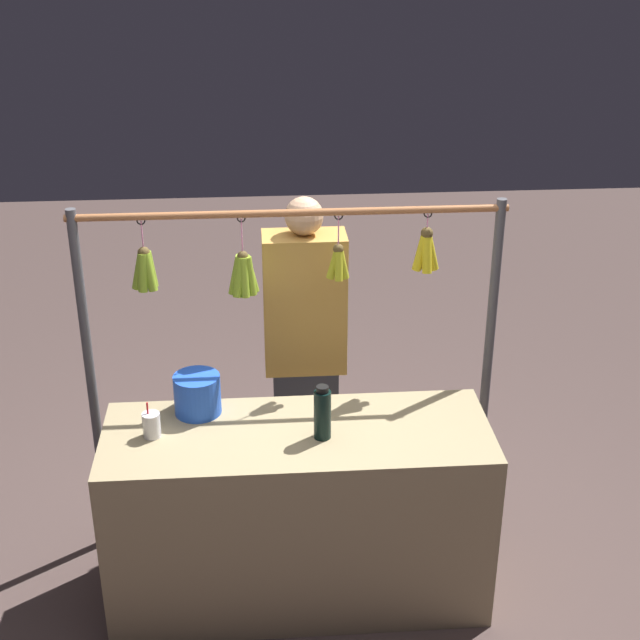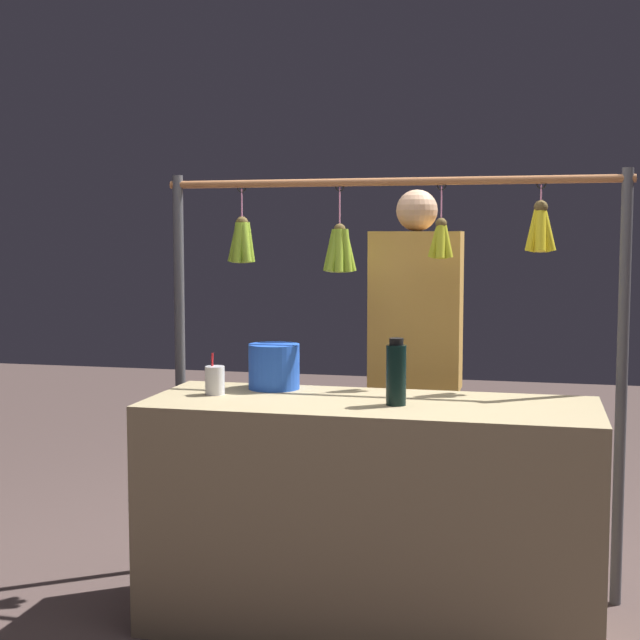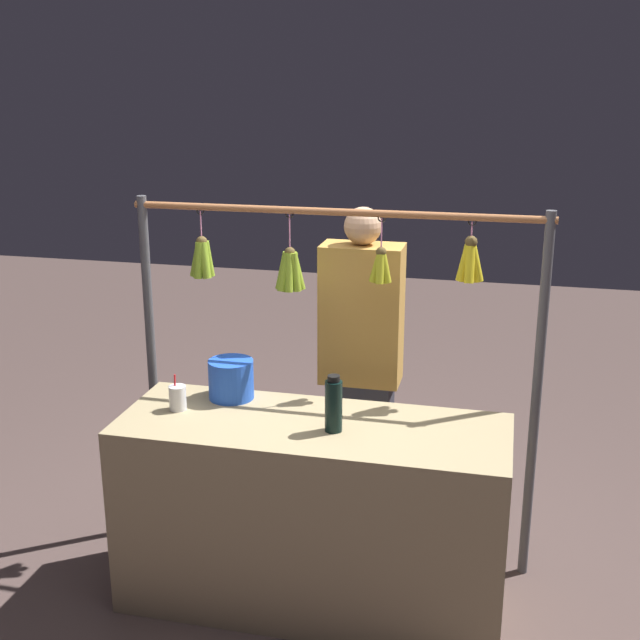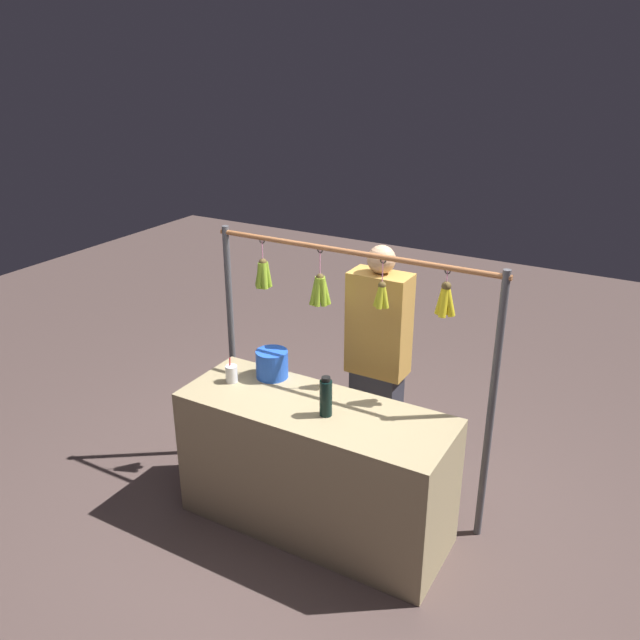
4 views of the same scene
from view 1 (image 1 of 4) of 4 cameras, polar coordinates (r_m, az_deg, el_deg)
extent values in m
plane|color=#4F3D3A|center=(4.32, -1.32, -16.53)|extent=(12.00, 12.00, 0.00)
cube|color=tan|center=(4.06, -1.38, -12.07)|extent=(1.63, 0.60, 0.84)
cylinder|color=#4C4C51|center=(4.31, 10.42, -3.36)|extent=(0.04, 0.04, 1.70)
cylinder|color=#4C4C51|center=(4.24, -14.12, -4.20)|extent=(0.04, 0.04, 1.70)
cylinder|color=#9E6038|center=(3.85, -1.91, 6.74)|extent=(1.87, 0.03, 0.03)
torus|color=black|center=(3.92, 6.79, 6.65)|extent=(0.04, 0.01, 0.04)
cylinder|color=pink|center=(3.94, 6.76, 6.03)|extent=(0.01, 0.01, 0.09)
sphere|color=brown|center=(3.95, 6.73, 5.44)|extent=(0.05, 0.05, 0.05)
cylinder|color=yellow|center=(3.98, 6.37, 4.28)|extent=(0.08, 0.05, 0.18)
cylinder|color=yellow|center=(3.96, 6.73, 4.17)|extent=(0.04, 0.08, 0.18)
cylinder|color=yellow|center=(3.99, 6.95, 4.29)|extent=(0.08, 0.05, 0.18)
cylinder|color=yellow|center=(4.00, 6.59, 4.38)|extent=(0.04, 0.06, 0.18)
torus|color=black|center=(3.87, 1.18, 6.56)|extent=(0.04, 0.01, 0.04)
cylinder|color=pink|center=(3.89, 1.17, 5.50)|extent=(0.01, 0.01, 0.15)
sphere|color=brown|center=(3.92, 1.16, 4.48)|extent=(0.05, 0.05, 0.05)
cylinder|color=gold|center=(3.94, 0.89, 3.55)|extent=(0.07, 0.04, 0.14)
cylinder|color=gold|center=(3.93, 1.18, 3.46)|extent=(0.04, 0.06, 0.14)
cylinder|color=gold|center=(3.95, 1.40, 3.55)|extent=(0.06, 0.04, 0.14)
cylinder|color=gold|center=(3.96, 1.11, 3.64)|extent=(0.04, 0.05, 0.14)
torus|color=black|center=(3.85, -4.97, 6.39)|extent=(0.04, 0.01, 0.04)
cylinder|color=pink|center=(3.88, -4.92, 5.18)|extent=(0.01, 0.01, 0.17)
sphere|color=brown|center=(3.91, -4.88, 4.01)|extent=(0.05, 0.05, 0.05)
cylinder|color=#87AB29|center=(3.94, -5.30, 2.80)|extent=(0.07, 0.04, 0.18)
cylinder|color=#87AB29|center=(3.92, -5.09, 2.68)|extent=(0.06, 0.08, 0.18)
cylinder|color=#87AB29|center=(3.91, -4.77, 2.66)|extent=(0.04, 0.07, 0.18)
cylinder|color=#87AB29|center=(3.93, -4.41, 2.77)|extent=(0.06, 0.05, 0.18)
cylinder|color=#87AB29|center=(3.95, -4.39, 2.90)|extent=(0.07, 0.05, 0.18)
cylinder|color=#87AB29|center=(3.97, -4.73, 3.01)|extent=(0.04, 0.07, 0.18)
cylinder|color=#87AB29|center=(3.97, -5.11, 2.96)|extent=(0.05, 0.06, 0.18)
torus|color=black|center=(3.88, -11.18, 6.14)|extent=(0.04, 0.01, 0.04)
cylinder|color=pink|center=(3.91, -11.09, 5.14)|extent=(0.01, 0.01, 0.14)
sphere|color=brown|center=(3.93, -11.01, 4.17)|extent=(0.05, 0.05, 0.05)
cylinder|color=#84AA29|center=(3.96, -11.27, 3.04)|extent=(0.08, 0.04, 0.17)
cylinder|color=#84AA29|center=(3.94, -11.07, 2.92)|extent=(0.05, 0.06, 0.17)
cylinder|color=#84AA29|center=(3.94, -10.67, 2.97)|extent=(0.06, 0.06, 0.17)
cylinder|color=#84AA29|center=(3.97, -10.61, 3.15)|extent=(0.06, 0.05, 0.17)
cylinder|color=#84AA29|center=(3.98, -10.99, 3.17)|extent=(0.05, 0.08, 0.17)
cylinder|color=black|center=(3.72, 0.15, -5.97)|extent=(0.07, 0.07, 0.21)
cylinder|color=black|center=(3.66, 0.15, -4.36)|extent=(0.05, 0.05, 0.02)
cylinder|color=blue|center=(3.94, -7.71, -4.65)|extent=(0.20, 0.20, 0.18)
cylinder|color=silver|center=(3.82, -10.53, -6.50)|extent=(0.07, 0.07, 0.11)
cylinder|color=red|center=(3.81, -10.73, -6.18)|extent=(0.01, 0.02, 0.16)
cube|color=#2D2D38|center=(4.65, -0.90, -7.17)|extent=(0.31, 0.21, 0.78)
cube|color=#BF8C3F|center=(4.30, -0.97, 1.10)|extent=(0.39, 0.21, 0.68)
sphere|color=tan|center=(4.15, -1.01, 6.54)|extent=(0.18, 0.18, 0.18)
camera|label=2|loc=(1.61, 45.62, -51.73)|focal=50.66mm
camera|label=3|loc=(1.12, 61.14, -24.55)|focal=46.16mm
camera|label=4|loc=(1.85, 73.82, 3.60)|focal=36.79mm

